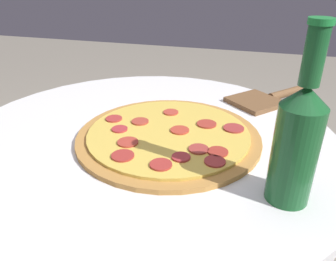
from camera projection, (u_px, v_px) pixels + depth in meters
The scene contains 4 objects.
table at pixel (147, 200), 0.77m from camera, with size 0.81×0.81×0.74m.
pizza at pixel (168, 136), 0.67m from camera, with size 0.38×0.38×0.02m.
beer_bottle at pixel (297, 140), 0.46m from camera, with size 0.07×0.07×0.27m.
pizza_paddle at pixel (267, 98), 0.86m from camera, with size 0.23×0.25×0.02m.
Camera 1 is at (-0.22, 0.58, 1.06)m, focal length 35.00 mm.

